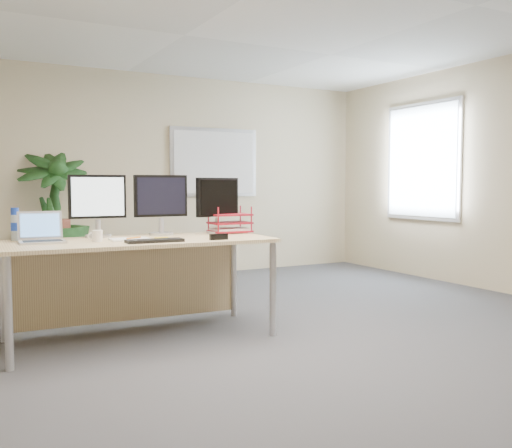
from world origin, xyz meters
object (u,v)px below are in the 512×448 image
monitor_left (98,202)px  desk (136,259)px  floor_plant (53,226)px  laptop (41,235)px  monitor_right (161,201)px

monitor_left → desk: bearing=-42.3°
desk → monitor_left: bearing=137.7°
desk → floor_plant: bearing=96.1°
floor_plant → laptop: (-0.46, -2.46, 0.11)m
desk → monitor_right: monitor_right is taller
monitor_right → floor_plant: bearing=103.6°
desk → floor_plant: size_ratio=1.42×
laptop → monitor_right: bearing=10.3°
floor_plant → monitor_right: size_ratio=2.88×
desk → monitor_left: 0.58m
monitor_left → laptop: 0.57m
desk → monitor_right: (0.28, 0.20, 0.47)m
floor_plant → laptop: bearing=-100.7°
desk → monitor_right: 0.59m
desk → floor_plant: floor_plant is taller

